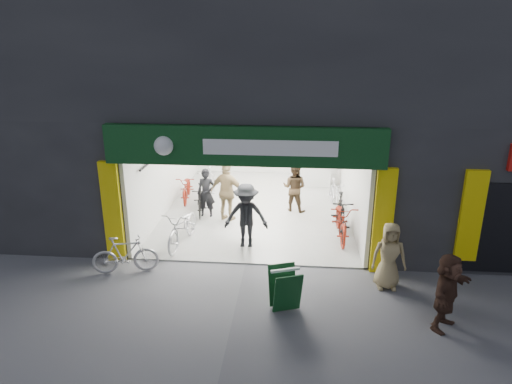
# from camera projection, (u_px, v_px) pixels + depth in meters

# --- Properties ---
(ground) EXTENTS (60.00, 60.00, 0.00)m
(ground) POSITION_uv_depth(u_px,v_px,m) (245.00, 264.00, 11.36)
(ground) COLOR #56565B
(ground) RESTS_ON ground
(building) EXTENTS (17.00, 10.27, 8.00)m
(building) POSITION_uv_depth(u_px,v_px,m) (289.00, 72.00, 14.59)
(building) COLOR #232326
(building) RESTS_ON ground
(bike_left_front) EXTENTS (0.94, 2.06, 1.05)m
(bike_left_front) POSITION_uv_depth(u_px,v_px,m) (183.00, 227.00, 12.28)
(bike_left_front) COLOR #BDBCC1
(bike_left_front) RESTS_ON ground
(bike_left_midfront) EXTENTS (0.71, 1.63, 0.95)m
(bike_left_midfront) POSITION_uv_depth(u_px,v_px,m) (200.00, 200.00, 14.44)
(bike_left_midfront) COLOR black
(bike_left_midfront) RESTS_ON ground
(bike_left_midback) EXTENTS (0.83, 1.83, 0.93)m
(bike_left_midback) POSITION_uv_depth(u_px,v_px,m) (187.00, 188.00, 15.65)
(bike_left_midback) COLOR maroon
(bike_left_midback) RESTS_ON ground
(bike_left_back) EXTENTS (0.67, 1.89, 1.12)m
(bike_left_back) POSITION_uv_depth(u_px,v_px,m) (208.00, 184.00, 15.74)
(bike_left_back) COLOR #BABBBF
(bike_left_back) RESTS_ON ground
(bike_right_front) EXTENTS (0.57, 1.97, 1.18)m
(bike_right_front) POSITION_uv_depth(u_px,v_px,m) (341.00, 216.00, 12.86)
(bike_right_front) COLOR black
(bike_right_front) RESTS_ON ground
(bike_right_mid) EXTENTS (0.75, 2.08, 1.09)m
(bike_right_mid) POSITION_uv_depth(u_px,v_px,m) (341.00, 220.00, 12.70)
(bike_right_mid) COLOR maroon
(bike_right_mid) RESTS_ON ground
(bike_right_back) EXTENTS (0.65, 1.62, 0.94)m
(bike_right_back) POSITION_uv_depth(u_px,v_px,m) (335.00, 194.00, 14.95)
(bike_right_back) COLOR silver
(bike_right_back) RESTS_ON ground
(parked_bike) EXTENTS (1.62, 0.80, 0.94)m
(parked_bike) POSITION_uv_depth(u_px,v_px,m) (125.00, 255.00, 10.83)
(parked_bike) COLOR #ABABAF
(parked_bike) RESTS_ON ground
(customer_a) EXTENTS (0.59, 0.40, 1.56)m
(customer_a) POSITION_uv_depth(u_px,v_px,m) (206.00, 194.00, 14.08)
(customer_a) COLOR black
(customer_a) RESTS_ON ground
(customer_b) EXTENTS (0.93, 0.82, 1.61)m
(customer_b) POSITION_uv_depth(u_px,v_px,m) (294.00, 188.00, 14.56)
(customer_b) COLOR #3B2B1B
(customer_b) RESTS_ON ground
(customer_c) EXTENTS (1.18, 0.71, 1.79)m
(customer_c) POSITION_uv_depth(u_px,v_px,m) (246.00, 216.00, 12.02)
(customer_c) COLOR black
(customer_c) RESTS_ON ground
(customer_d) EXTENTS (1.18, 0.77, 1.87)m
(customer_d) POSITION_uv_depth(u_px,v_px,m) (227.00, 192.00, 13.74)
(customer_d) COLOR #9A835A
(customer_d) RESTS_ON ground
(pedestrian_near) EXTENTS (0.77, 0.50, 1.56)m
(pedestrian_near) POSITION_uv_depth(u_px,v_px,m) (389.00, 256.00, 10.10)
(pedestrian_near) COLOR #938056
(pedestrian_near) RESTS_ON ground
(pedestrian_far) EXTENTS (1.24, 1.44, 1.57)m
(pedestrian_far) POSITION_uv_depth(u_px,v_px,m) (447.00, 292.00, 8.67)
(pedestrian_far) COLOR #3D261B
(pedestrian_far) RESTS_ON ground
(sandwich_board) EXTENTS (0.75, 0.76, 0.90)m
(sandwich_board) POSITION_uv_depth(u_px,v_px,m) (285.00, 288.00, 9.36)
(sandwich_board) COLOR #0E3817
(sandwich_board) RESTS_ON ground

